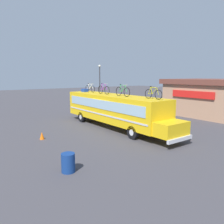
{
  "coord_description": "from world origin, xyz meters",
  "views": [
    {
      "loc": [
        15.2,
        -11.28,
        4.4
      ],
      "look_at": [
        -0.06,
        0.0,
        1.32
      ],
      "focal_mm": 35.82,
      "sensor_mm": 36.0,
      "label": 1
    }
  ],
  "objects_px": {
    "trash_bin": "(68,163)",
    "luggage_bag_1": "(85,90)",
    "rooftop_bicycle_1": "(90,88)",
    "traffic_cone": "(42,136)",
    "rooftop_bicycle_2": "(104,90)",
    "rooftop_bicycle_4": "(153,94)",
    "rooftop_bicycle_3": "(123,91)",
    "street_lamp": "(100,84)",
    "bus": "(114,109)"
  },
  "relations": [
    {
      "from": "trash_bin",
      "to": "street_lamp",
      "type": "bearing_deg",
      "value": 142.16
    },
    {
      "from": "rooftop_bicycle_1",
      "to": "traffic_cone",
      "type": "xyz_separation_m",
      "value": [
        4.21,
        -6.48,
        -2.89
      ]
    },
    {
      "from": "rooftop_bicycle_2",
      "to": "rooftop_bicycle_3",
      "type": "relative_size",
      "value": 1.01
    },
    {
      "from": "rooftop_bicycle_2",
      "to": "traffic_cone",
      "type": "height_order",
      "value": "rooftop_bicycle_2"
    },
    {
      "from": "luggage_bag_1",
      "to": "rooftop_bicycle_2",
      "type": "xyz_separation_m",
      "value": [
        3.44,
        -0.03,
        0.25
      ]
    },
    {
      "from": "trash_bin",
      "to": "rooftop_bicycle_4",
      "type": "bearing_deg",
      "value": 103.27
    },
    {
      "from": "luggage_bag_1",
      "to": "rooftop_bicycle_3",
      "type": "relative_size",
      "value": 0.4
    },
    {
      "from": "bus",
      "to": "luggage_bag_1",
      "type": "distance_m",
      "value": 5.13
    },
    {
      "from": "rooftop_bicycle_1",
      "to": "rooftop_bicycle_4",
      "type": "xyz_separation_m",
      "value": [
        8.5,
        0.03,
        0.01
      ]
    },
    {
      "from": "luggage_bag_1",
      "to": "rooftop_bicycle_4",
      "type": "bearing_deg",
      "value": 1.86
    },
    {
      "from": "trash_bin",
      "to": "luggage_bag_1",
      "type": "bearing_deg",
      "value": 146.84
    },
    {
      "from": "bus",
      "to": "trash_bin",
      "type": "relative_size",
      "value": 14.34
    },
    {
      "from": "traffic_cone",
      "to": "street_lamp",
      "type": "xyz_separation_m",
      "value": [
        -8.9,
        10.73,
        3.09
      ]
    },
    {
      "from": "luggage_bag_1",
      "to": "street_lamp",
      "type": "relative_size",
      "value": 0.12
    },
    {
      "from": "rooftop_bicycle_3",
      "to": "trash_bin",
      "type": "distance_m",
      "value": 8.78
    },
    {
      "from": "rooftop_bicycle_2",
      "to": "traffic_cone",
      "type": "distance_m",
      "value": 6.97
    },
    {
      "from": "rooftop_bicycle_3",
      "to": "rooftop_bicycle_4",
      "type": "relative_size",
      "value": 1.06
    },
    {
      "from": "traffic_cone",
      "to": "trash_bin",
      "type": "bearing_deg",
      "value": -8.24
    },
    {
      "from": "rooftop_bicycle_1",
      "to": "traffic_cone",
      "type": "height_order",
      "value": "rooftop_bicycle_1"
    },
    {
      "from": "traffic_cone",
      "to": "bus",
      "type": "bearing_deg",
      "value": 88.65
    },
    {
      "from": "rooftop_bicycle_4",
      "to": "traffic_cone",
      "type": "height_order",
      "value": "rooftop_bicycle_4"
    },
    {
      "from": "bus",
      "to": "luggage_bag_1",
      "type": "height_order",
      "value": "luggage_bag_1"
    },
    {
      "from": "rooftop_bicycle_2",
      "to": "rooftop_bicycle_4",
      "type": "relative_size",
      "value": 1.08
    },
    {
      "from": "traffic_cone",
      "to": "luggage_bag_1",
      "type": "bearing_deg",
      "value": 127.77
    },
    {
      "from": "bus",
      "to": "luggage_bag_1",
      "type": "bearing_deg",
      "value": -179.78
    },
    {
      "from": "rooftop_bicycle_3",
      "to": "street_lamp",
      "type": "bearing_deg",
      "value": 155.8
    },
    {
      "from": "rooftop_bicycle_3",
      "to": "street_lamp",
      "type": "xyz_separation_m",
      "value": [
        -10.34,
        4.64,
        0.16
      ]
    },
    {
      "from": "rooftop_bicycle_2",
      "to": "rooftop_bicycle_4",
      "type": "bearing_deg",
      "value": 3.32
    },
    {
      "from": "bus",
      "to": "rooftop_bicycle_2",
      "type": "xyz_separation_m",
      "value": [
        -1.52,
        -0.05,
        1.54
      ]
    },
    {
      "from": "rooftop_bicycle_1",
      "to": "rooftop_bicycle_3",
      "type": "relative_size",
      "value": 1.02
    },
    {
      "from": "rooftop_bicycle_1",
      "to": "street_lamp",
      "type": "relative_size",
      "value": 0.3
    },
    {
      "from": "rooftop_bicycle_3",
      "to": "trash_bin",
      "type": "relative_size",
      "value": 1.94
    },
    {
      "from": "bus",
      "to": "traffic_cone",
      "type": "bearing_deg",
      "value": -91.35
    },
    {
      "from": "trash_bin",
      "to": "rooftop_bicycle_2",
      "type": "bearing_deg",
      "value": 136.38
    },
    {
      "from": "rooftop_bicycle_2",
      "to": "luggage_bag_1",
      "type": "bearing_deg",
      "value": 179.46
    },
    {
      "from": "rooftop_bicycle_2",
      "to": "street_lamp",
      "type": "height_order",
      "value": "street_lamp"
    },
    {
      "from": "rooftop_bicycle_4",
      "to": "street_lamp",
      "type": "bearing_deg",
      "value": 162.25
    },
    {
      "from": "rooftop_bicycle_4",
      "to": "luggage_bag_1",
      "type": "bearing_deg",
      "value": -178.14
    },
    {
      "from": "street_lamp",
      "to": "bus",
      "type": "bearing_deg",
      "value": -26.43
    },
    {
      "from": "street_lamp",
      "to": "rooftop_bicycle_1",
      "type": "bearing_deg",
      "value": -42.19
    },
    {
      "from": "luggage_bag_1",
      "to": "trash_bin",
      "type": "distance_m",
      "value": 13.19
    },
    {
      "from": "rooftop_bicycle_2",
      "to": "rooftop_bicycle_1",
      "type": "bearing_deg",
      "value": 174.05
    },
    {
      "from": "trash_bin",
      "to": "traffic_cone",
      "type": "distance_m",
      "value": 6.1
    },
    {
      "from": "bus",
      "to": "luggage_bag_1",
      "type": "relative_size",
      "value": 18.48
    },
    {
      "from": "rooftop_bicycle_3",
      "to": "traffic_cone",
      "type": "distance_m",
      "value": 6.9
    },
    {
      "from": "luggage_bag_1",
      "to": "trash_bin",
      "type": "xyz_separation_m",
      "value": [
        10.84,
        -7.08,
        -2.5
      ]
    },
    {
      "from": "luggage_bag_1",
      "to": "rooftop_bicycle_4",
      "type": "distance_m",
      "value": 9.11
    },
    {
      "from": "bus",
      "to": "rooftop_bicycle_4",
      "type": "relative_size",
      "value": 7.85
    },
    {
      "from": "luggage_bag_1",
      "to": "bus",
      "type": "bearing_deg",
      "value": 0.22
    },
    {
      "from": "street_lamp",
      "to": "luggage_bag_1",
      "type": "bearing_deg",
      "value": -47.83
    }
  ]
}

